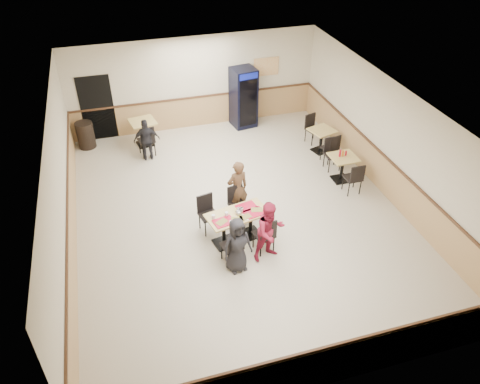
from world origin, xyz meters
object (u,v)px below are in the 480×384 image
object	(u,v)px
back_table	(143,129)
pepsi_cooler	(243,98)
lone_diner	(147,140)
trash_bin	(86,135)
main_table	(237,222)
diner_man_opposite	(238,189)
diner_woman_right	(270,231)
side_table_far	(321,137)
side_table_near	(343,165)
diner_woman_left	(237,245)

from	to	relation	value
back_table	pepsi_cooler	world-z (taller)	pepsi_cooler
lone_diner	trash_bin	size ratio (longest dim) A/B	1.56
main_table	pepsi_cooler	distance (m)	5.85
diner_man_opposite	back_table	size ratio (longest dim) A/B	1.75
diner_woman_right	back_table	xyz separation A→B (m)	(-2.05, 5.91, -0.20)
pepsi_cooler	side_table_far	bearing A→B (deg)	-61.71
side_table_near	side_table_far	xyz separation A→B (m)	(0.10, 1.61, -0.01)
pepsi_cooler	side_table_near	bearing A→B (deg)	-75.92
trash_bin	diner_woman_right	bearing A→B (deg)	-58.81
trash_bin	back_table	bearing A→B (deg)	-11.36
diner_man_opposite	trash_bin	world-z (taller)	diner_man_opposite
lone_diner	trash_bin	xyz separation A→B (m)	(-1.74, 1.27, -0.23)
main_table	side_table_near	world-z (taller)	main_table
lone_diner	diner_woman_right	bearing A→B (deg)	114.00
main_table	diner_woman_right	xyz separation A→B (m)	(0.52, -0.77, 0.24)
diner_woman_left	diner_woman_right	size ratio (longest dim) A/B	0.91
main_table	trash_bin	distance (m)	6.40
diner_woman_right	pepsi_cooler	bearing A→B (deg)	64.72
main_table	pepsi_cooler	xyz separation A→B (m)	(1.82, 5.54, 0.48)
main_table	side_table_far	xyz separation A→B (m)	(3.58, 3.19, -0.02)
diner_woman_right	lone_diner	size ratio (longest dim) A/B	1.14
pepsi_cooler	lone_diner	bearing A→B (deg)	-167.28
side_table_far	back_table	world-z (taller)	back_table
lone_diner	trash_bin	distance (m)	2.17
diner_woman_right	side_table_far	world-z (taller)	diner_woman_right
lone_diner	back_table	distance (m)	0.92
main_table	pepsi_cooler	bearing A→B (deg)	60.36
side_table_near	pepsi_cooler	size ratio (longest dim) A/B	0.38
diner_man_opposite	side_table_far	size ratio (longest dim) A/B	1.81
diner_man_opposite	lone_diner	world-z (taller)	diner_man_opposite
lone_diner	trash_bin	bearing A→B (deg)	-34.34
diner_woman_left	trash_bin	world-z (taller)	diner_woman_left
side_table_far	trash_bin	xyz separation A→B (m)	(-6.85, 2.30, -0.07)
diner_woman_left	trash_bin	bearing A→B (deg)	103.90
diner_woman_left	side_table_near	world-z (taller)	diner_woman_left
diner_woman_left	diner_woman_right	distance (m)	0.81
diner_man_opposite	diner_woman_right	bearing A→B (deg)	86.14
side_table_near	diner_woman_right	bearing A→B (deg)	-141.50
main_table	trash_bin	bearing A→B (deg)	109.34
diner_woman_right	diner_man_opposite	xyz separation A→B (m)	(-0.24, 1.70, 0.03)
diner_woman_right	diner_woman_left	bearing A→B (deg)	177.84
diner_woman_right	side_table_far	xyz separation A→B (m)	(3.06, 3.96, -0.25)
diner_woman_left	diner_woman_right	xyz separation A→B (m)	(0.79, 0.16, 0.07)
main_table	side_table_far	world-z (taller)	main_table
side_table_far	trash_bin	world-z (taller)	trash_bin
back_table	pepsi_cooler	bearing A→B (deg)	6.69
diner_man_opposite	side_table_far	xyz separation A→B (m)	(3.30, 2.26, -0.28)
side_table_far	main_table	bearing A→B (deg)	-138.24
diner_man_opposite	side_table_near	world-z (taller)	diner_man_opposite
diner_woman_left	diner_man_opposite	xyz separation A→B (m)	(0.55, 1.86, 0.10)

